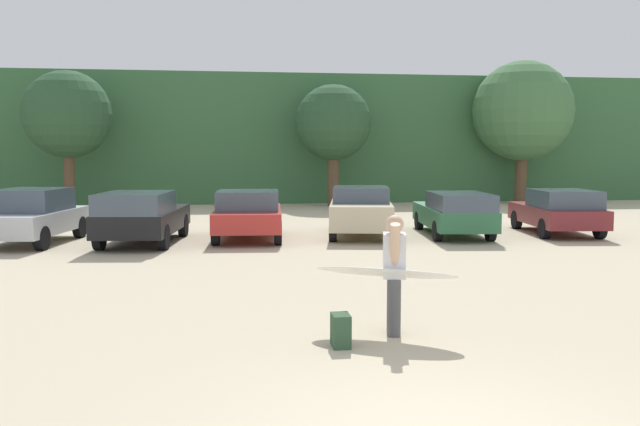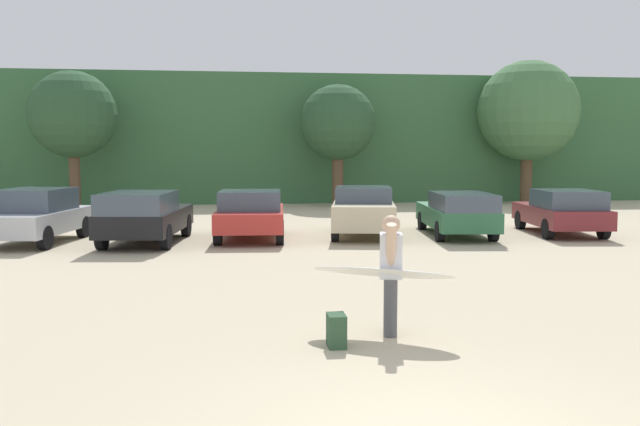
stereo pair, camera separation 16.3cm
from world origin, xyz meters
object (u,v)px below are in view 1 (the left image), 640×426
(parked_car_maroon, at_px, (558,211))
(surfboard_white, at_px, (386,273))
(parked_car_champagne, at_px, (361,210))
(parked_car_silver, at_px, (32,215))
(parked_car_black, at_px, (142,216))
(parked_car_red, at_px, (248,213))
(parked_car_forest_green, at_px, (455,212))
(backpack_dropped, at_px, (341,331))
(person_adult, at_px, (394,267))

(parked_car_maroon, distance_m, surfboard_white, 13.64)
(parked_car_champagne, bearing_deg, parked_car_silver, 103.67)
(parked_car_black, height_order, parked_car_red, parked_car_black)
(parked_car_forest_green, relative_size, parked_car_maroon, 1.11)
(parked_car_champagne, bearing_deg, surfboard_white, -178.97)
(parked_car_forest_green, xyz_separation_m, surfboard_white, (-4.83, -10.85, 0.15))
(parked_car_maroon, bearing_deg, surfboard_white, 149.52)
(parked_car_champagne, relative_size, surfboard_white, 2.18)
(parked_car_black, bearing_deg, parked_car_maroon, -80.70)
(parked_car_silver, xyz_separation_m, parked_car_forest_green, (12.57, 0.01, -0.07))
(parked_car_maroon, relative_size, backpack_dropped, 9.62)
(parked_car_red, distance_m, person_adult, 11.06)
(parked_car_red, bearing_deg, surfboard_white, -167.79)
(person_adult, relative_size, surfboard_white, 0.82)
(parked_car_forest_green, bearing_deg, backpack_dropped, 160.14)
(parked_car_black, xyz_separation_m, surfboard_white, (4.63, -10.28, 0.08))
(backpack_dropped, bearing_deg, parked_car_forest_green, 63.94)
(parked_car_silver, xyz_separation_m, parked_car_maroon, (16.01, -0.00, -0.06))
(parked_car_red, xyz_separation_m, surfboard_white, (1.59, -10.93, 0.12))
(parked_car_red, height_order, parked_car_forest_green, parked_car_red)
(backpack_dropped, bearing_deg, parked_car_maroon, 51.65)
(backpack_dropped, bearing_deg, parked_car_silver, 121.52)
(parked_car_silver, distance_m, surfboard_white, 13.32)
(parked_car_maroon, xyz_separation_m, surfboard_white, (-8.27, -10.85, 0.14))
(parked_car_champagne, relative_size, parked_car_forest_green, 0.96)
(parked_car_silver, relative_size, parked_car_black, 0.93)
(parked_car_champagne, height_order, parked_car_maroon, parked_car_champagne)
(parked_car_black, distance_m, parked_car_maroon, 12.91)
(parked_car_silver, xyz_separation_m, surfboard_white, (7.74, -10.85, 0.08))
(parked_car_silver, height_order, backpack_dropped, parked_car_silver)
(parked_car_silver, bearing_deg, person_adult, -134.53)
(parked_car_black, bearing_deg, surfboard_white, -148.99)
(parked_car_maroon, distance_m, person_adult, 13.56)
(parked_car_silver, relative_size, parked_car_red, 1.03)
(parked_car_silver, relative_size, backpack_dropped, 9.58)
(surfboard_white, bearing_deg, parked_car_silver, -27.15)
(parked_car_black, height_order, parked_car_forest_green, parked_car_black)
(parked_car_red, xyz_separation_m, parked_car_champagne, (3.52, 0.41, 0.03))
(parked_car_black, xyz_separation_m, person_adult, (4.76, -10.27, 0.16))
(parked_car_silver, relative_size, person_adult, 2.49)
(parked_car_forest_green, relative_size, person_adult, 2.77)
(parked_car_red, relative_size, parked_car_forest_green, 0.88)
(parked_car_silver, height_order, parked_car_maroon, parked_car_silver)
(parked_car_red, distance_m, parked_car_maroon, 9.86)
(parked_car_black, distance_m, person_adult, 11.32)
(parked_car_champagne, bearing_deg, parked_car_forest_green, -88.96)
(parked_car_red, xyz_separation_m, backpack_dropped, (0.84, -11.48, -0.56))
(parked_car_black, relative_size, parked_car_forest_green, 0.96)
(person_adult, bearing_deg, backpack_dropped, 45.06)
(parked_car_black, height_order, parked_car_maroon, parked_car_black)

